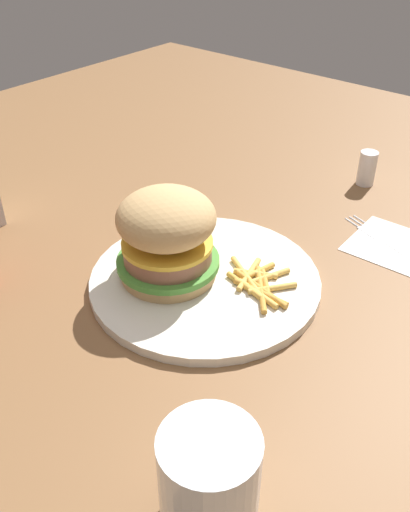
# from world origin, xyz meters

# --- Properties ---
(ground_plane) EXTENTS (1.60, 1.60, 0.00)m
(ground_plane) POSITION_xyz_m (0.00, 0.00, 0.00)
(ground_plane) COLOR brown
(plate) EXTENTS (0.28, 0.28, 0.01)m
(plate) POSITION_xyz_m (0.02, -0.02, 0.01)
(plate) COLOR silver
(plate) RESTS_ON ground_plane
(sandwich) EXTENTS (0.12, 0.12, 0.11)m
(sandwich) POSITION_xyz_m (-0.01, -0.04, 0.07)
(sandwich) COLOR tan
(sandwich) RESTS_ON plate
(fries_pile) EXTENTS (0.11, 0.09, 0.01)m
(fries_pile) POSITION_xyz_m (0.08, 0.01, 0.02)
(fries_pile) COLOR gold
(fries_pile) RESTS_ON plate
(napkin) EXTENTS (0.11, 0.11, 0.00)m
(napkin) POSITION_xyz_m (0.16, 0.21, 0.00)
(napkin) COLOR white
(napkin) RESTS_ON ground_plane
(fork) EXTENTS (0.17, 0.07, 0.00)m
(fork) POSITION_xyz_m (0.16, 0.21, 0.00)
(fork) COLOR silver
(fork) RESTS_ON napkin
(drink_glass) EXTENTS (0.08, 0.08, 0.10)m
(drink_glass) POSITION_xyz_m (0.22, -0.25, 0.04)
(drink_glass) COLOR silver
(drink_glass) RESTS_ON ground_plane
(salt_shaker) EXTENTS (0.03, 0.03, 0.06)m
(salt_shaker) POSITION_xyz_m (0.05, 0.35, 0.03)
(salt_shaker) COLOR white
(salt_shaker) RESTS_ON ground_plane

